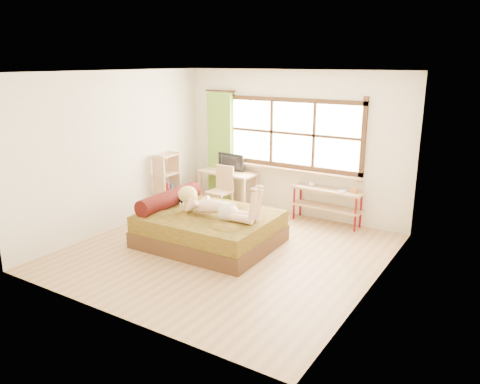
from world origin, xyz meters
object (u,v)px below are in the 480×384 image
Objects in this scene: pipe_shelf at (328,198)px; bookshelf at (167,183)px; desk at (228,176)px; woman at (215,197)px; chair at (222,187)px; kitten at (178,198)px; bed at (207,227)px.

bookshelf is at bearing -159.01° from pipe_shelf.
desk is at bearing -174.65° from pipe_shelf.
pipe_shelf is at bearing 60.55° from woman.
chair reaches higher than desk.
pipe_shelf is 1.14× the size of bookshelf.
kitten is 1.35m from chair.
chair is at bearing -71.31° from desk.
woman is 1.10× the size of pipe_shelf.
desk is (-0.13, 1.71, -0.00)m from kitten.
pipe_shelf is (1.94, 1.83, -0.16)m from kitten.
chair reaches higher than pipe_shelf.
kitten is 0.24× the size of pipe_shelf.
bookshelf is (-1.83, 0.99, -0.24)m from woman.
chair is at bearing 89.95° from kitten.
kitten is at bearing -86.05° from chair.
pipe_shelf is (1.27, 1.94, 0.20)m from bed.
bed is at bearing -9.76° from kitten.
woman is 2.09m from bookshelf.
pipe_shelf is (1.96, 0.49, -0.03)m from chair.
woman reaches higher than chair.
bookshelf is at bearing -148.57° from chair.
bed reaches higher than pipe_shelf.
bookshelf is (-0.83, -0.87, -0.05)m from desk.
bed is 1.45× the size of woman.
woman is at bearing -30.49° from bookshelf.
desk is 2.08m from pipe_shelf.
bed is at bearing -32.09° from bookshelf.
bookshelf is (-0.93, -0.51, 0.07)m from chair.
woman is 2.28m from pipe_shelf.
bed is at bearing -63.41° from desk.
chair is 0.70× the size of pipe_shelf.
desk is (-1.00, 1.86, -0.19)m from woman.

